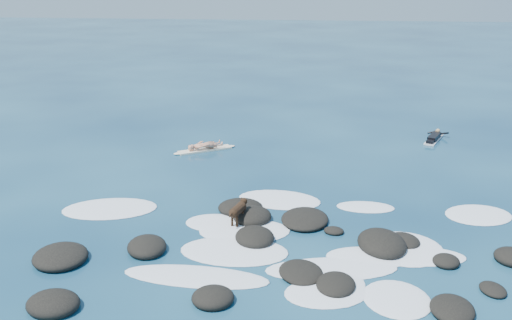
# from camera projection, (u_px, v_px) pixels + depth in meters

# --- Properties ---
(ground) EXTENTS (160.00, 160.00, 0.00)m
(ground) POSITION_uv_depth(u_px,v_px,m) (292.00, 231.00, 17.28)
(ground) COLOR #0A2642
(ground) RESTS_ON ground
(reef_rocks) EXTENTS (13.85, 7.58, 0.60)m
(reef_rocks) POSITION_uv_depth(u_px,v_px,m) (268.00, 247.00, 16.01)
(reef_rocks) COLOR black
(reef_rocks) RESTS_ON ground
(breaking_foam) EXTENTS (15.02, 8.08, 0.12)m
(breaking_foam) POSITION_uv_depth(u_px,v_px,m) (296.00, 242.00, 16.54)
(breaking_foam) COLOR white
(breaking_foam) RESTS_ON ground
(standing_surfer_rig) EXTENTS (2.57, 1.77, 1.64)m
(standing_surfer_rig) POSITION_uv_depth(u_px,v_px,m) (205.00, 137.00, 24.84)
(standing_surfer_rig) COLOR #FAE9C8
(standing_surfer_rig) RESTS_ON ground
(paddling_surfer_rig) EXTENTS (1.38, 2.21, 0.39)m
(paddling_surfer_rig) POSITION_uv_depth(u_px,v_px,m) (434.00, 138.00, 26.53)
(paddling_surfer_rig) COLOR silver
(paddling_surfer_rig) RESTS_ON ground
(dog) EXTENTS (0.54, 1.20, 0.78)m
(dog) POSITION_uv_depth(u_px,v_px,m) (238.00, 209.00, 17.55)
(dog) COLOR black
(dog) RESTS_ON ground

